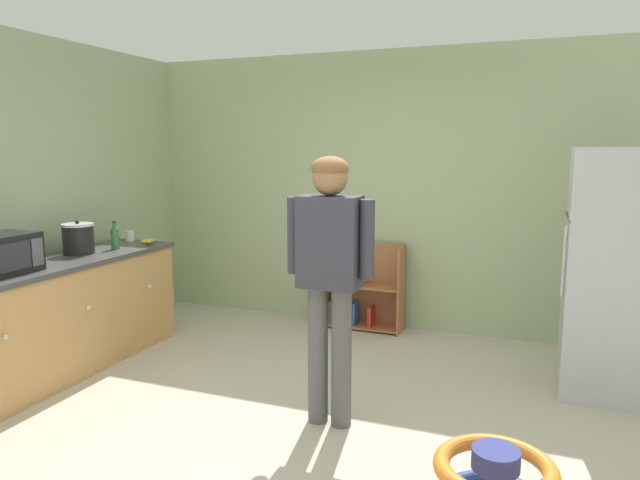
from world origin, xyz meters
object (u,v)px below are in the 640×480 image
object	(u,v)px
kitchen_counter	(58,317)
baby_walker	(495,480)
blue_cup	(28,258)
standing_person	(330,264)
green_glass_bottle	(115,238)
refrigerator	(618,273)
banana_bunch	(149,241)
white_cup	(130,236)
bookshelf	(358,291)
crock_pot	(78,239)

from	to	relation	value
kitchen_counter	baby_walker	xyz separation A→B (m)	(3.38, -0.61, -0.29)
kitchen_counter	blue_cup	size ratio (longest dim) A/B	23.72
standing_person	baby_walker	distance (m)	1.51
green_glass_bottle	blue_cup	size ratio (longest dim) A/B	2.59
refrigerator	standing_person	xyz separation A→B (m)	(-1.75, -1.20, 0.16)
kitchen_counter	blue_cup	world-z (taller)	blue_cup
banana_bunch	white_cup	distance (m)	0.30
bookshelf	baby_walker	distance (m)	2.99
kitchen_counter	white_cup	xyz separation A→B (m)	(-0.11, 1.03, 0.50)
banana_bunch	white_cup	xyz separation A→B (m)	(-0.28, 0.08, 0.02)
refrigerator	standing_person	bearing A→B (deg)	-145.63
kitchen_counter	banana_bunch	bearing A→B (deg)	79.53
bookshelf	white_cup	world-z (taller)	white_cup
banana_bunch	blue_cup	size ratio (longest dim) A/B	1.64
bookshelf	green_glass_bottle	xyz separation A→B (m)	(-1.81, -1.34, 0.63)
kitchen_counter	banana_bunch	world-z (taller)	banana_bunch
green_glass_bottle	blue_cup	distance (m)	0.80
kitchen_counter	green_glass_bottle	bearing A→B (deg)	84.14
crock_pot	white_cup	size ratio (longest dim) A/B	2.97
blue_cup	white_cup	bearing A→B (deg)	91.19
bookshelf	blue_cup	distance (m)	2.94
baby_walker	crock_pot	world-z (taller)	crock_pot
crock_pot	standing_person	bearing A→B (deg)	-8.95
crock_pot	banana_bunch	xyz separation A→B (m)	(0.23, 0.62, -0.10)
standing_person	green_glass_bottle	bearing A→B (deg)	163.38
white_cup	blue_cup	world-z (taller)	same
green_glass_bottle	white_cup	distance (m)	0.44
kitchen_counter	bookshelf	xyz separation A→B (m)	(1.87, 1.96, -0.08)
kitchen_counter	standing_person	bearing A→B (deg)	-1.13
banana_bunch	white_cup	size ratio (longest dim) A/B	1.64
banana_bunch	baby_walker	bearing A→B (deg)	-25.91
kitchen_counter	green_glass_bottle	world-z (taller)	green_glass_bottle
refrigerator	bookshelf	size ratio (longest dim) A/B	2.09
refrigerator	standing_person	distance (m)	2.13
refrigerator	bookshelf	world-z (taller)	refrigerator
green_glass_bottle	standing_person	bearing A→B (deg)	-16.62
kitchen_counter	white_cup	world-z (taller)	white_cup
standing_person	crock_pot	distance (m)	2.40
refrigerator	bookshelf	distance (m)	2.39
standing_person	white_cup	size ratio (longest dim) A/B	18.15
baby_walker	blue_cup	size ratio (longest dim) A/B	6.36
baby_walker	white_cup	distance (m)	3.93
banana_bunch	blue_cup	bearing A→B (deg)	-103.10
kitchen_counter	banana_bunch	xyz separation A→B (m)	(0.18, 0.95, 0.48)
refrigerator	green_glass_bottle	size ratio (longest dim) A/B	7.24
baby_walker	crock_pot	bearing A→B (deg)	164.78
crock_pot	white_cup	xyz separation A→B (m)	(-0.05, 0.70, -0.08)
refrigerator	baby_walker	world-z (taller)	refrigerator
kitchen_counter	bookshelf	world-z (taller)	kitchen_counter
baby_walker	white_cup	xyz separation A→B (m)	(-3.49, 1.64, 0.79)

